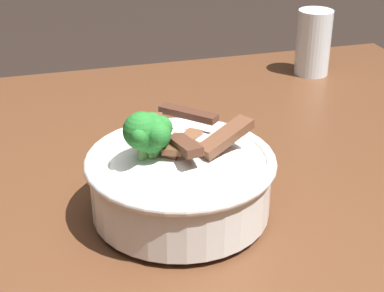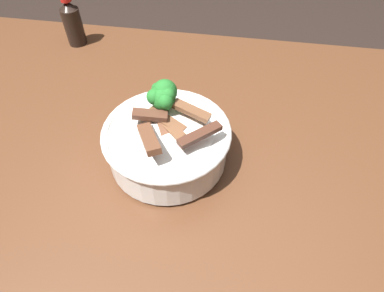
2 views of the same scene
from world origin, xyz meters
TOP-DOWN VIEW (x-y plane):
  - dining_table at (0.00, 0.00)m, footprint 1.34×1.05m
  - rice_bowl at (-0.12, -0.06)m, footprint 0.22×0.22m
  - soy_sauce_bottle at (0.21, -0.42)m, footprint 0.05×0.05m

SIDE VIEW (x-z plane):
  - dining_table at x=0.00m, z-range 0.30..1.11m
  - rice_bowl at x=-0.12m, z-range 0.79..0.94m
  - soy_sauce_bottle at x=0.21m, z-range 0.80..0.93m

